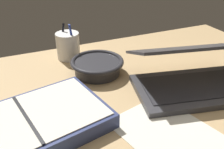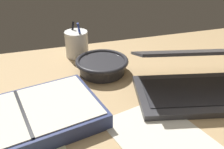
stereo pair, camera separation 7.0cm
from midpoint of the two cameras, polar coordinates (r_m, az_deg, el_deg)
desk_top at (r=67.98cm, az=6.79°, el=-9.47°), size 140.00×100.00×2.00cm
laptop at (r=77.81cm, az=21.22°, el=-1.04°), size 39.93×33.29×15.47cm
bowl at (r=84.23cm, az=0.07°, el=2.13°), size 17.93×17.93×5.01cm
pen_cup at (r=96.15cm, az=-6.00°, el=6.95°), size 8.66×8.66×13.92cm
planner at (r=64.21cm, az=-16.47°, el=-9.78°), size 40.85×29.57×4.45cm
paper_sheet_front at (r=60.85cm, az=15.86°, el=-14.83°), size 26.14×33.00×0.16cm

